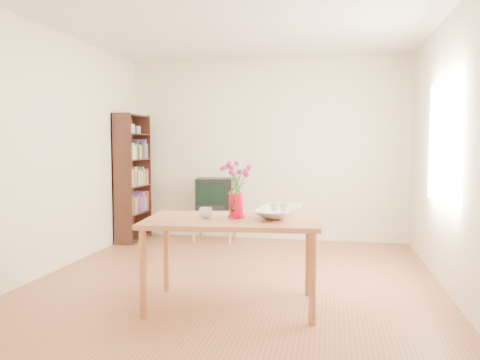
% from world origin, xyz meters
% --- Properties ---
extents(room, '(4.50, 4.50, 4.50)m').
position_xyz_m(room, '(0.03, 0.00, 1.30)').
color(room, brown).
rests_on(room, ground).
extents(table, '(1.50, 0.95, 0.75)m').
position_xyz_m(table, '(0.12, -0.68, 0.67)').
color(table, '#9F5536').
rests_on(table, ground).
extents(tv_stand, '(0.60, 0.45, 0.46)m').
position_xyz_m(tv_stand, '(-0.70, 1.97, 0.39)').
color(tv_stand, tan).
rests_on(tv_stand, ground).
extents(bookshelf, '(0.28, 0.70, 1.80)m').
position_xyz_m(bookshelf, '(-1.85, 1.75, 0.84)').
color(bookshelf, black).
rests_on(bookshelf, ground).
extents(pitcher, '(0.14, 0.22, 0.21)m').
position_xyz_m(pitcher, '(0.15, -0.63, 0.85)').
color(pitcher, red).
rests_on(pitcher, table).
extents(flowers, '(0.24, 0.24, 0.34)m').
position_xyz_m(flowers, '(0.15, -0.63, 1.12)').
color(flowers, '#BF2D7C').
rests_on(flowers, pitcher).
extents(mug, '(0.13, 0.13, 0.09)m').
position_xyz_m(mug, '(-0.10, -0.69, 0.79)').
color(mug, white).
rests_on(mug, table).
extents(bowl, '(0.54, 0.54, 0.46)m').
position_xyz_m(bowl, '(0.49, -0.47, 0.98)').
color(bowl, white).
rests_on(bowl, table).
extents(teacup_a, '(0.08, 0.08, 0.06)m').
position_xyz_m(teacup_a, '(0.45, -0.47, 0.93)').
color(teacup_a, white).
rests_on(teacup_a, bowl).
extents(teacup_b, '(0.07, 0.07, 0.07)m').
position_xyz_m(teacup_b, '(0.54, -0.45, 0.94)').
color(teacup_b, white).
rests_on(teacup_b, bowl).
extents(television, '(0.57, 0.54, 0.43)m').
position_xyz_m(television, '(-0.70, 1.98, 0.68)').
color(television, black).
rests_on(television, tv_stand).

